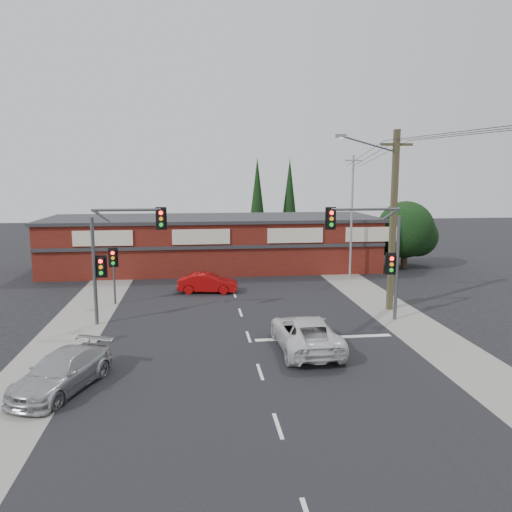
{
  "coord_description": "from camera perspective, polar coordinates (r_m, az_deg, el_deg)",
  "views": [
    {
      "loc": [
        -2.36,
        -23.46,
        7.57
      ],
      "look_at": [
        0.84,
        3.0,
        3.23
      ],
      "focal_mm": 35.0,
      "sensor_mm": 36.0,
      "label": 1
    }
  ],
  "objects": [
    {
      "name": "road_strip",
      "position": [
        29.54,
        -2.09,
        -5.59
      ],
      "size": [
        14.0,
        70.0,
        0.01
      ],
      "primitive_type": "cube",
      "color": "black",
      "rests_on": "ground"
    },
    {
      "name": "power_lines",
      "position": [
        23.67,
        20.87,
        12.22
      ],
      "size": [
        2.01,
        29.0,
        1.22
      ],
      "color": "black",
      "rests_on": "ground"
    },
    {
      "name": "pedestal_signal",
      "position": [
        30.3,
        -15.97,
        -0.92
      ],
      "size": [
        0.55,
        0.27,
        3.38
      ],
      "color": "#47494C",
      "rests_on": "ground"
    },
    {
      "name": "white_suv",
      "position": [
        22.17,
        5.69,
        -8.75
      ],
      "size": [
        2.51,
        5.35,
        1.48
      ],
      "primitive_type": "imported",
      "rotation": [
        0.0,
        0.0,
        3.15
      ],
      "color": "silver",
      "rests_on": "ground"
    },
    {
      "name": "lane_dashes",
      "position": [
        25.87,
        -1.36,
        -7.73
      ],
      "size": [
        0.12,
        39.93,
        0.01
      ],
      "color": "silver",
      "rests_on": "ground"
    },
    {
      "name": "conifer_near",
      "position": [
        47.87,
        0.15,
        6.75
      ],
      "size": [
        1.8,
        1.8,
        9.25
      ],
      "color": "#2D2116",
      "rests_on": "ground"
    },
    {
      "name": "red_sedan",
      "position": [
        32.6,
        -5.53,
        -3.08
      ],
      "size": [
        3.99,
        1.89,
        1.26
      ],
      "primitive_type": "imported",
      "rotation": [
        0.0,
        0.0,
        1.42
      ],
      "color": "#9D090A",
      "rests_on": "ground"
    },
    {
      "name": "traffic_mast_left",
      "position": [
        26.04,
        -15.8,
        0.86
      ],
      "size": [
        3.77,
        0.27,
        5.97
      ],
      "color": "#47494C",
      "rests_on": "ground"
    },
    {
      "name": "conifer_far",
      "position": [
        50.38,
        3.85,
        6.85
      ],
      "size": [
        1.8,
        1.8,
        9.25
      ],
      "color": "#2D2116",
      "rests_on": "ground"
    },
    {
      "name": "traffic_mast_right",
      "position": [
        26.4,
        13.64,
        1.1
      ],
      "size": [
        3.96,
        0.27,
        5.97
      ],
      "color": "#47494C",
      "rests_on": "ground"
    },
    {
      "name": "steel_pole",
      "position": [
        37.35,
        10.88,
        4.68
      ],
      "size": [
        1.2,
        0.16,
        9.0
      ],
      "color": "gray",
      "rests_on": "ground"
    },
    {
      "name": "verge_right",
      "position": [
        31.39,
        13.63,
        -4.95
      ],
      "size": [
        3.0,
        70.0,
        0.02
      ],
      "primitive_type": "cube",
      "color": "gray",
      "rests_on": "ground"
    },
    {
      "name": "tree_cluster",
      "position": [
        42.73,
        16.69,
        2.58
      ],
      "size": [
        5.9,
        5.1,
        5.5
      ],
      "color": "#2D2116",
      "rests_on": "ground"
    },
    {
      "name": "ground",
      "position": [
        24.77,
        -1.1,
        -8.55
      ],
      "size": [
        120.0,
        120.0,
        0.0
      ],
      "primitive_type": "plane",
      "color": "black",
      "rests_on": "ground"
    },
    {
      "name": "stop_line",
      "position": [
        23.95,
        7.74,
        -9.22
      ],
      "size": [
        6.5,
        0.35,
        0.01
      ],
      "primitive_type": "cube",
      "color": "silver",
      "rests_on": "ground"
    },
    {
      "name": "utility_pole",
      "position": [
        28.62,
        15.19,
        4.57
      ],
      "size": [
        4.38,
        0.59,
        10.0
      ],
      "color": "#4B432A",
      "rests_on": "ground"
    },
    {
      "name": "shop_building",
      "position": [
        40.83,
        -4.91,
        1.57
      ],
      "size": [
        27.3,
        8.4,
        4.22
      ],
      "color": "#531610",
      "rests_on": "ground"
    },
    {
      "name": "silver_suv",
      "position": [
        19.43,
        -21.32,
        -12.24
      ],
      "size": [
        3.41,
        4.93,
        1.33
      ],
      "primitive_type": "imported",
      "rotation": [
        0.0,
        0.0,
        -0.38
      ],
      "color": "#ACAFB2",
      "rests_on": "ground"
    },
    {
      "name": "verge_left",
      "position": [
        30.08,
        -18.52,
        -5.8
      ],
      "size": [
        3.0,
        70.0,
        0.02
      ],
      "primitive_type": "cube",
      "color": "gray",
      "rests_on": "ground"
    }
  ]
}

